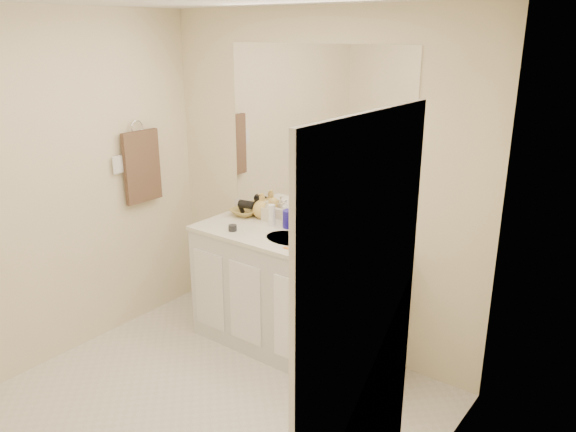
{
  "coord_description": "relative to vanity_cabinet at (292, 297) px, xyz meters",
  "views": [
    {
      "loc": [
        2.17,
        -1.89,
        2.25
      ],
      "look_at": [
        0.0,
        0.97,
        1.05
      ],
      "focal_mm": 35.0,
      "sensor_mm": 36.0,
      "label": 1
    }
  ],
  "objects": [
    {
      "name": "toothbrush",
      "position": [
        0.15,
        0.08,
        0.6
      ],
      "size": [
        0.02,
        0.04,
        0.18
      ],
      "primitive_type": "cylinder",
      "rotation": [
        0.14,
        0.0,
        -0.36
      ],
      "color": "#F44081",
      "rests_on": "tan_cup"
    },
    {
      "name": "mouthwash_bottle",
      "position": [
        0.43,
        0.04,
        0.54
      ],
      "size": [
        0.09,
        0.09,
        0.17
      ],
      "primitive_type": "cylinder",
      "rotation": [
        0.0,
        0.0,
        -0.28
      ],
      "color": "#0E7DAD",
      "rests_on": "countertop"
    },
    {
      "name": "towel_ring",
      "position": [
        -1.27,
        -0.25,
        1.12
      ],
      "size": [
        0.01,
        0.11,
        0.11
      ],
      "primitive_type": "torus",
      "rotation": [
        0.0,
        1.57,
        0.0
      ],
      "color": "silver",
      "rests_on": "wall_left"
    },
    {
      "name": "dark_jar",
      "position": [
        -0.42,
        -0.15,
        0.48
      ],
      "size": [
        0.07,
        0.07,
        0.04
      ],
      "primitive_type": "cylinder",
      "rotation": [
        0.0,
        0.0,
        0.08
      ],
      "color": "#232427",
      "rests_on": "countertop"
    },
    {
      "name": "orange_comb",
      "position": [
        0.13,
        -0.18,
        0.46
      ],
      "size": [
        0.12,
        0.03,
        0.01
      ],
      "primitive_type": "cube",
      "rotation": [
        0.0,
        0.0,
        0.06
      ],
      "color": "orange",
      "rests_on": "countertop"
    },
    {
      "name": "backsplash",
      "position": [
        0.0,
        0.26,
        0.5
      ],
      "size": [
        1.52,
        0.03,
        0.08
      ],
      "primitive_type": "cube",
      "color": "silver",
      "rests_on": "countertop"
    },
    {
      "name": "blue_mug",
      "position": [
        -0.14,
        0.15,
        0.52
      ],
      "size": [
        0.12,
        0.12,
        0.13
      ],
      "primitive_type": "cylinder",
      "rotation": [
        0.0,
        0.0,
        0.42
      ],
      "color": "#1F169B",
      "rests_on": "countertop"
    },
    {
      "name": "door",
      "position": [
        1.29,
        -1.32,
        0.57
      ],
      "size": [
        0.02,
        0.82,
        2.0
      ],
      "primitive_type": "cube",
      "color": "white",
      "rests_on": "floor"
    },
    {
      "name": "wicker_basket",
      "position": [
        -0.58,
        0.17,
        0.48
      ],
      "size": [
        0.22,
        0.22,
        0.05
      ],
      "primitive_type": "imported",
      "rotation": [
        0.0,
        0.0,
        -0.02
      ],
      "color": "#A68A43",
      "rests_on": "countertop"
    },
    {
      "name": "vanity_cabinet",
      "position": [
        0.0,
        0.0,
        0.0
      ],
      "size": [
        1.5,
        0.55,
        0.85
      ],
      "primitive_type": "cube",
      "color": "silver",
      "rests_on": "floor"
    },
    {
      "name": "clear_pump_bottle",
      "position": [
        0.56,
        0.13,
        0.54
      ],
      "size": [
        0.07,
        0.07,
        0.17
      ],
      "primitive_type": "cylinder",
      "rotation": [
        0.0,
        0.0,
        0.18
      ],
      "color": "silver",
      "rests_on": "countertop"
    },
    {
      "name": "faucet",
      "position": [
        0.0,
        0.16,
        0.51
      ],
      "size": [
        0.02,
        0.02,
        0.11
      ],
      "primitive_type": "cylinder",
      "color": "silver",
      "rests_on": "countertop"
    },
    {
      "name": "sink_basin",
      "position": [
        0.0,
        -0.02,
        0.44
      ],
      "size": [
        0.37,
        0.37,
        0.02
      ],
      "primitive_type": "cylinder",
      "color": "beige",
      "rests_on": "countertop"
    },
    {
      "name": "soap_bottle_cream",
      "position": [
        -0.37,
        0.18,
        0.53
      ],
      "size": [
        0.08,
        0.08,
        0.15
      ],
      "primitive_type": "imported",
      "rotation": [
        0.0,
        0.0,
        0.1
      ],
      "color": "beige",
      "rests_on": "countertop"
    },
    {
      "name": "wall_back",
      "position": [
        0.0,
        0.28,
        0.77
      ],
      "size": [
        2.6,
        0.02,
        2.4
      ],
      "primitive_type": "cube",
      "color": "#F7E8C1",
      "rests_on": "floor"
    },
    {
      "name": "switch_plate",
      "position": [
        -1.27,
        -0.45,
        0.88
      ],
      "size": [
        0.01,
        0.08,
        0.13
      ],
      "primitive_type": "cube",
      "color": "white",
      "rests_on": "wall_left"
    },
    {
      "name": "soap_dish",
      "position": [
        0.39,
        -0.08,
        0.46
      ],
      "size": [
        0.11,
        0.1,
        0.01
      ],
      "primitive_type": "cube",
      "rotation": [
        0.0,
        0.0,
        0.35
      ],
      "color": "white",
      "rests_on": "countertop"
    },
    {
      "name": "wall_right",
      "position": [
        1.3,
        -1.02,
        0.77
      ],
      "size": [
        0.02,
        2.6,
        2.4
      ],
      "primitive_type": "cube",
      "color": "#F7E8C1",
      "rests_on": "floor"
    },
    {
      "name": "tan_cup",
      "position": [
        0.14,
        0.08,
        0.5
      ],
      "size": [
        0.08,
        0.08,
        0.1
      ],
      "primitive_type": "cylinder",
      "rotation": [
        0.0,
        0.0,
        -0.14
      ],
      "color": "tan",
      "rests_on": "countertop"
    },
    {
      "name": "floor",
      "position": [
        0.0,
        -1.02,
        -0.42
      ],
      "size": [
        2.6,
        2.6,
        0.0
      ],
      "primitive_type": "cube",
      "color": "silver",
      "rests_on": "ground"
    },
    {
      "name": "soap_bottle_yellow",
      "position": [
        -0.44,
        0.21,
        0.55
      ],
      "size": [
        0.17,
        0.17,
        0.19
      ],
      "primitive_type": "imported",
      "rotation": [
        0.0,
        0.0,
        -0.18
      ],
      "color": "#DBB455",
      "rests_on": "countertop"
    },
    {
      "name": "wall_left",
      "position": [
        -1.3,
        -1.02,
        0.77
      ],
      "size": [
        0.02,
        2.6,
        2.4
      ],
      "primitive_type": "cube",
      "color": "#F7E8C1",
      "rests_on": "floor"
    },
    {
      "name": "countertop",
      "position": [
        0.0,
        0.0,
        0.44
      ],
      "size": [
        1.52,
        0.57,
        0.03
      ],
      "primitive_type": "cube",
      "color": "silver",
      "rests_on": "vanity_cabinet"
    },
    {
      "name": "green_soap",
      "position": [
        0.39,
        -0.08,
        0.48
      ],
      "size": [
        0.09,
        0.07,
        0.03
      ],
      "primitive_type": "cube",
      "rotation": [
        0.0,
        0.0,
        0.3
      ],
      "color": "#A4D935",
      "rests_on": "soap_dish"
    },
    {
      "name": "mirror",
      "position": [
        0.0,
        0.27,
        1.14
      ],
      "size": [
        1.48,
        0.01,
        1.2
      ],
      "primitive_type": "cube",
      "color": "white",
      "rests_on": "wall_back"
    },
    {
      "name": "hair_dryer",
      "position": [
        -0.56,
        0.17,
        0.54
      ],
      "size": [
        0.14,
        0.09,
        0.06
      ],
      "primitive_type": "cylinder",
      "rotation": [
        0.0,
        1.57,
        0.19
      ],
      "color": "black",
      "rests_on": "wicker_basket"
    },
    {
      "name": "hand_towel",
      "position": [
        -1.25,
        -0.25,
        0.82
      ],
      "size": [
        0.04,
        0.32,
        0.55
      ],
      "primitive_type": "cube",
      "color": "#35261C",
      "rests_on": "towel_ring"
    },
    {
      "name": "soap_bottle_white",
      "position": [
        -0.22,
        0.22,
        0.55
      ],
      "size": [
        0.07,
        0.07,
        0.18
      ],
      "primitive_type": "imported",
      "rotation": [
        0.0,
        0.0,
        0.01
      ],
      "color": "white",
      "rests_on": "countertop"
    },
    {
      "name": "extra_white_bottle",
      "position": [
        -0.27,
        0.11,
        0.53
      ],
      "size": [
        0.06,
        0.06,
        0.16
      ],
      "primitive_type": "cylinder",
      "rotation": [
        0.0,
        0.0,
        0.31
      ],
      "color": "white",
      "rests_on": "countertop"
    }
  ]
}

